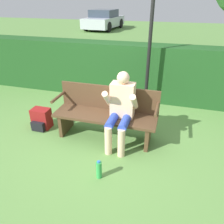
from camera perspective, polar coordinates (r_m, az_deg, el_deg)
name	(u,v)px	position (r m, az deg, el deg)	size (l,w,h in m)	color
ground_plane	(105,137)	(3.82, -1.76, -6.53)	(40.00, 40.00, 0.00)	#5B8942
hedge_back	(129,71)	(5.19, 4.52, 10.61)	(12.00, 0.55, 1.25)	#1E4C1E
park_bench	(106,113)	(3.65, -1.53, -0.30)	(1.70, 0.50, 0.86)	#513823
person_seated	(121,107)	(3.37, 2.32, 1.21)	(0.50, 0.62, 1.19)	beige
backpack	(41,119)	(4.20, -18.00, -1.78)	(0.32, 0.29, 0.37)	maroon
water_bottle	(99,170)	(3.00, -3.42, -14.80)	(0.08, 0.08, 0.27)	green
signpost	(150,38)	(4.40, 9.94, 18.53)	(0.41, 0.09, 2.60)	black
parked_car	(104,20)	(17.26, -2.12, 22.91)	(2.17, 4.14, 1.34)	#B7BCC6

